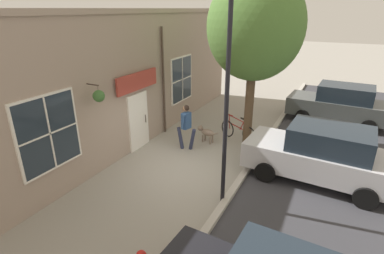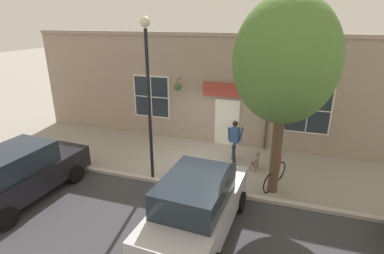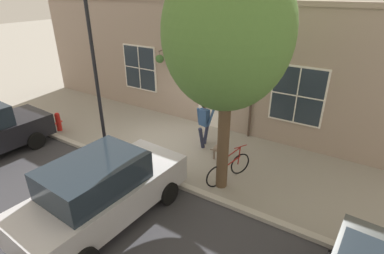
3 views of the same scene
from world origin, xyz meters
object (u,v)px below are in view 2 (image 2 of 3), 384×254
(parked_car_nearest_curb, at_px, (20,173))
(fire_hydrant, at_px, (85,154))
(pedestrian_walking, at_px, (235,137))
(street_lamp, at_px, (148,82))
(parked_car_mid_block, at_px, (197,205))
(street_tree_by_curb, at_px, (286,63))
(leaning_bicycle, at_px, (275,175))
(dog_on_leash, at_px, (255,159))

(parked_car_nearest_curb, distance_m, fire_hydrant, 2.78)
(pedestrian_walking, xyz_separation_m, street_lamp, (2.42, -2.46, 2.50))
(parked_car_mid_block, height_order, fire_hydrant, parked_car_mid_block)
(street_tree_by_curb, relative_size, street_lamp, 1.12)
(parked_car_nearest_curb, height_order, parked_car_mid_block, same)
(street_lamp, bearing_deg, parked_car_mid_block, 46.75)
(parked_car_mid_block, distance_m, street_lamp, 4.18)
(leaning_bicycle, bearing_deg, parked_car_nearest_curb, -66.43)
(dog_on_leash, bearing_deg, street_lamp, -59.17)
(fire_hydrant, bearing_deg, parked_car_nearest_curb, -6.55)
(street_tree_by_curb, relative_size, parked_car_nearest_curb, 1.41)
(parked_car_nearest_curb, bearing_deg, leaning_bicycle, 113.57)
(dog_on_leash, xyz_separation_m, leaning_bicycle, (1.02, 0.80, -0.04))
(dog_on_leash, relative_size, fire_hydrant, 1.28)
(dog_on_leash, bearing_deg, street_tree_by_curb, 29.47)
(pedestrian_walking, distance_m, dog_on_leash, 1.16)
(street_lamp, bearing_deg, fire_hydrant, -97.11)
(parked_car_mid_block, bearing_deg, leaning_bicycle, 150.38)
(pedestrian_walking, xyz_separation_m, parked_car_nearest_curb, (4.75, -5.90, -0.16))
(pedestrian_walking, height_order, leaning_bicycle, pedestrian_walking)
(street_tree_by_curb, relative_size, parked_car_mid_block, 1.41)
(street_lamp, height_order, fire_hydrant, street_lamp)
(parked_car_mid_block, relative_size, street_lamp, 0.80)
(parked_car_nearest_curb, bearing_deg, street_lamp, 124.11)
(pedestrian_walking, bearing_deg, dog_on_leash, 65.44)
(leaning_bicycle, distance_m, parked_car_nearest_curb, 8.31)
(street_tree_by_curb, relative_size, fire_hydrant, 8.03)
(dog_on_leash, height_order, fire_hydrant, fire_hydrant)
(street_lamp, bearing_deg, dog_on_leash, 120.83)
(dog_on_leash, distance_m, leaning_bicycle, 1.30)
(street_tree_by_curb, height_order, leaning_bicycle, street_tree_by_curb)
(dog_on_leash, distance_m, street_tree_by_curb, 4.13)
(parked_car_nearest_curb, bearing_deg, fire_hydrant, 173.45)
(dog_on_leash, xyz_separation_m, parked_car_mid_block, (4.21, -1.02, 0.46))
(dog_on_leash, xyz_separation_m, street_tree_by_curb, (1.37, 0.78, 3.82))
(dog_on_leash, xyz_separation_m, street_lamp, (2.00, -3.36, 3.12))
(pedestrian_walking, relative_size, street_lamp, 0.31)
(parked_car_mid_block, xyz_separation_m, fire_hydrant, (-2.60, -5.47, -0.48))
(dog_on_leash, bearing_deg, pedestrian_walking, -114.56)
(street_tree_by_curb, height_order, fire_hydrant, street_tree_by_curb)
(dog_on_leash, distance_m, street_lamp, 5.00)
(street_tree_by_curb, height_order, parked_car_nearest_curb, street_tree_by_curb)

